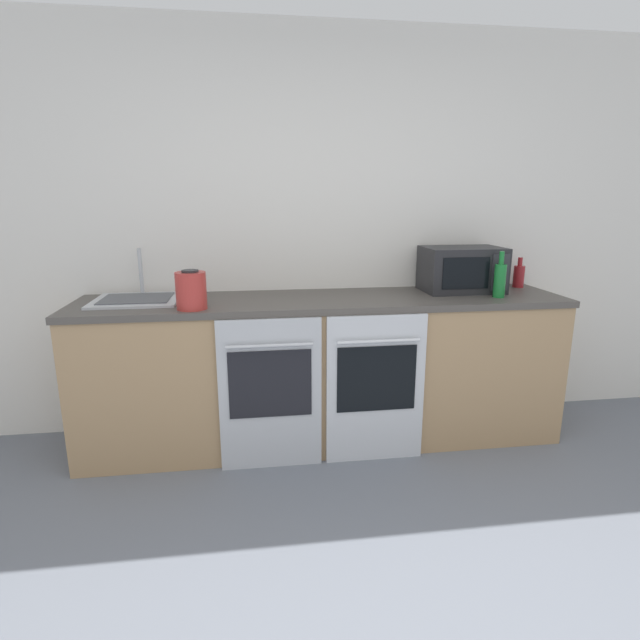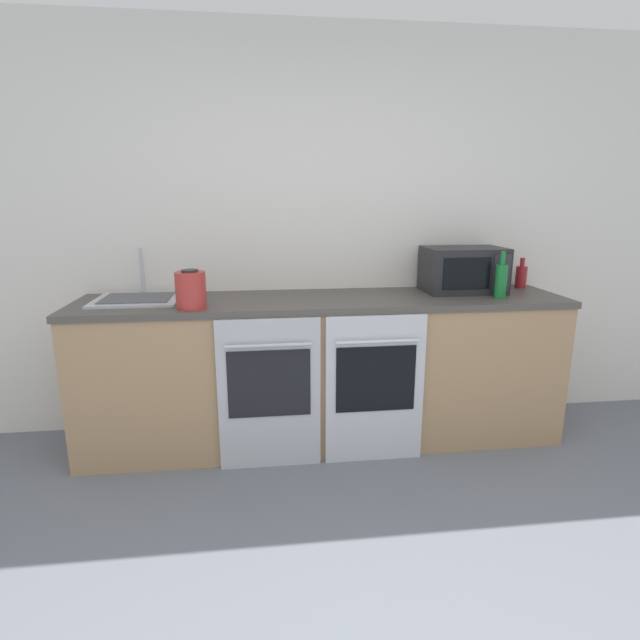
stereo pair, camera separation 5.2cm
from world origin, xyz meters
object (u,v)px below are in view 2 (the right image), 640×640
Objects in this scene: bottle_red at (521,276)px; sink at (138,298)px; oven_right at (375,388)px; bottle_green at (501,280)px; kettle at (191,290)px; oven_left at (269,393)px; microwave at (463,270)px.

sink is (-2.52, -0.13, -0.07)m from bottle_red.
oven_right is 4.37× the size of bottle_red.
kettle is (-1.86, -0.07, -0.01)m from bottle_green.
oven_left is at bearing -163.52° from bottle_red.
bottle_red is at bearing 46.09° from bottle_green.
microwave reaches higher than kettle.
kettle reaches higher than oven_left.
microwave is (0.67, 0.43, 0.63)m from oven_right.
bottle_red is 0.94× the size of kettle.
oven_right is 3.14× the size of bottle_green.
bottle_red is 2.52m from sink.
bottle_green is 2.22m from sink.
oven_left is 4.11× the size of kettle.
oven_right is 1.03m from bottle_green.
oven_right is 1.02m from microwave.
oven_right is at bearing -155.44° from bottle_red.
oven_right is at bearing -166.53° from bottle_green.
bottle_green is 1.39× the size of bottle_red.
bottle_red is at bearing 24.56° from oven_right.
microwave is 0.47m from bottle_red.
oven_left is at bearing -161.55° from microwave.
microwave is 1.02× the size of sink.
oven_left is 0.73m from kettle.
bottle_green is at bearing -57.44° from microwave.
oven_right is 4.11× the size of kettle.
oven_left is 1.78× the size of microwave.
bottle_red is 2.20m from kettle.
bottle_red is 0.41× the size of sink.
sink is at bearing 164.40° from oven_right.
microwave is at bearing 10.20° from kettle.
bottle_green is 1.86m from kettle.
bottle_green is 1.31× the size of kettle.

